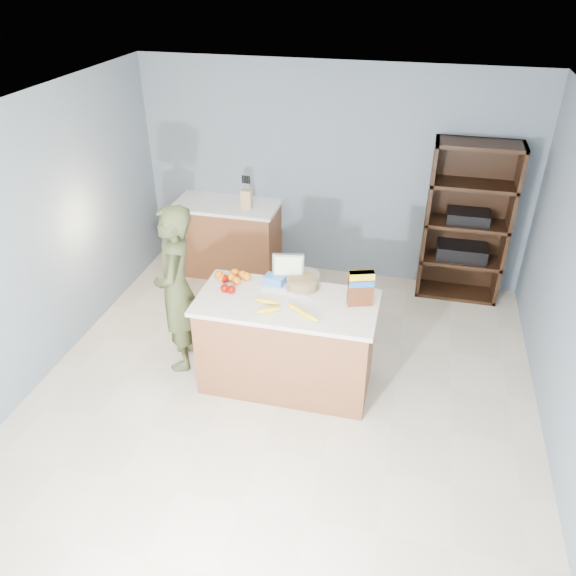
% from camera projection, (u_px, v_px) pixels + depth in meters
% --- Properties ---
extents(floor, '(4.50, 5.00, 0.02)m').
position_uv_depth(floor, '(279.00, 403.00, 5.03)').
color(floor, beige).
rests_on(floor, ground).
extents(walls, '(4.52, 5.02, 2.51)m').
position_uv_depth(walls, '(277.00, 237.00, 4.17)').
color(walls, slate).
rests_on(walls, ground).
extents(counter_peninsula, '(1.56, 0.76, 0.90)m').
position_uv_depth(counter_peninsula, '(287.00, 346.00, 5.06)').
color(counter_peninsula, brown).
rests_on(counter_peninsula, ground).
extents(back_cabinet, '(1.24, 0.62, 0.90)m').
position_uv_depth(back_cabinet, '(228.00, 238.00, 6.86)').
color(back_cabinet, brown).
rests_on(back_cabinet, ground).
extents(shelving_unit, '(0.90, 0.40, 1.80)m').
position_uv_depth(shelving_unit, '(466.00, 224.00, 6.22)').
color(shelving_unit, black).
rests_on(shelving_unit, ground).
extents(person, '(0.54, 0.68, 1.63)m').
position_uv_depth(person, '(177.00, 290.00, 5.13)').
color(person, '#3C4324').
rests_on(person, ground).
extents(knife_block, '(0.12, 0.10, 0.31)m').
position_uv_depth(knife_block, '(247.00, 198.00, 6.46)').
color(knife_block, tan).
rests_on(knife_block, back_cabinet).
extents(envelopes, '(0.48, 0.22, 0.00)m').
position_uv_depth(envelopes, '(286.00, 294.00, 4.90)').
color(envelopes, white).
rests_on(envelopes, counter_peninsula).
extents(bananas, '(0.60, 0.24, 0.05)m').
position_uv_depth(bananas, '(285.00, 309.00, 4.65)').
color(bananas, yellow).
rests_on(bananas, counter_peninsula).
extents(apples, '(0.19, 0.24, 0.08)m').
position_uv_depth(apples, '(227.00, 286.00, 4.95)').
color(apples, '#8A0801').
rests_on(apples, counter_peninsula).
extents(oranges, '(0.33, 0.21, 0.08)m').
position_uv_depth(oranges, '(233.00, 276.00, 5.09)').
color(oranges, orange).
rests_on(oranges, counter_peninsula).
extents(blue_carton, '(0.20, 0.15, 0.08)m').
position_uv_depth(blue_carton, '(275.00, 280.00, 5.03)').
color(blue_carton, blue).
rests_on(blue_carton, counter_peninsula).
extents(salad_bowl, '(0.30, 0.30, 0.13)m').
position_uv_depth(salad_bowl, '(303.00, 282.00, 4.97)').
color(salad_bowl, '#267219').
rests_on(salad_bowl, counter_peninsula).
extents(tv, '(0.28, 0.12, 0.28)m').
position_uv_depth(tv, '(288.00, 266.00, 5.00)').
color(tv, silver).
rests_on(tv, counter_peninsula).
extents(cereal_box, '(0.22, 0.14, 0.31)m').
position_uv_depth(cereal_box, '(361.00, 286.00, 4.67)').
color(cereal_box, '#592B14').
rests_on(cereal_box, counter_peninsula).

